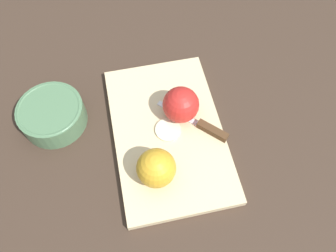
{
  "coord_description": "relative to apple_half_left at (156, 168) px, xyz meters",
  "views": [
    {
      "loc": [
        -0.33,
        0.07,
        0.65
      ],
      "look_at": [
        0.0,
        0.0,
        0.04
      ],
      "focal_mm": 35.0,
      "sensor_mm": 36.0,
      "label": 1
    }
  ],
  "objects": [
    {
      "name": "apple_half_left",
      "position": [
        0.0,
        0.0,
        0.0
      ],
      "size": [
        0.08,
        0.08,
        0.08
      ],
      "rotation": [
        0.0,
        0.0,
        2.56
      ],
      "color": "gold",
      "rests_on": "cutting_board"
    },
    {
      "name": "cutting_board",
      "position": [
        0.1,
        -0.04,
        -0.05
      ],
      "size": [
        0.38,
        0.24,
        0.02
      ],
      "color": "#D1B789",
      "rests_on": "ground_plane"
    },
    {
      "name": "apple_half_right",
      "position": [
        0.13,
        -0.08,
        0.0
      ],
      "size": [
        0.08,
        0.08,
        0.08
      ],
      "rotation": [
        0.0,
        0.0,
        3.08
      ],
      "color": "red",
      "rests_on": "cutting_board"
    },
    {
      "name": "knife",
      "position": [
        0.08,
        -0.13,
        -0.03
      ],
      "size": [
        0.13,
        0.14,
        0.02
      ],
      "rotation": [
        0.0,
        0.0,
        0.8
      ],
      "color": "silver",
      "rests_on": "cutting_board"
    },
    {
      "name": "apple_slice",
      "position": [
        0.1,
        -0.04,
        -0.04
      ],
      "size": [
        0.06,
        0.06,
        0.01
      ],
      "color": "beige",
      "rests_on": "cutting_board"
    },
    {
      "name": "bowl",
      "position": [
        0.18,
        0.2,
        -0.03
      ],
      "size": [
        0.14,
        0.14,
        0.06
      ],
      "color": "#4C704C",
      "rests_on": "ground_plane"
    },
    {
      "name": "ground_plane",
      "position": [
        0.1,
        -0.04,
        -0.06
      ],
      "size": [
        4.0,
        4.0,
        0.0
      ],
      "primitive_type": "plane",
      "color": "#38281E"
    }
  ]
}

